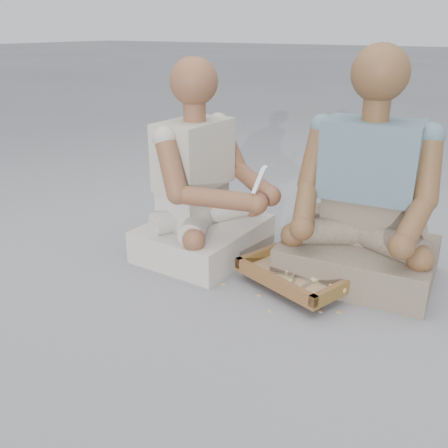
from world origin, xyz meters
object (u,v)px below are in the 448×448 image
Objects in this scene: tool_tray at (301,272)px; companion at (364,206)px; carved_panel at (342,260)px; craftsman at (202,192)px.

companion reaches higher than tool_tray.
craftsman is at bearing -159.51° from carved_panel.
tool_tray reaches higher than carved_panel.
carved_panel is 1.20× the size of tool_tray.
tool_tray is 0.58× the size of craftsman.
companion is (0.18, 0.23, 0.27)m from tool_tray.
companion is at bearing 104.25° from craftsman.
companion is at bearing 52.54° from tool_tray.
companion is (0.74, 0.18, 0.01)m from craftsman.
carved_panel is at bearing 74.35° from tool_tray.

